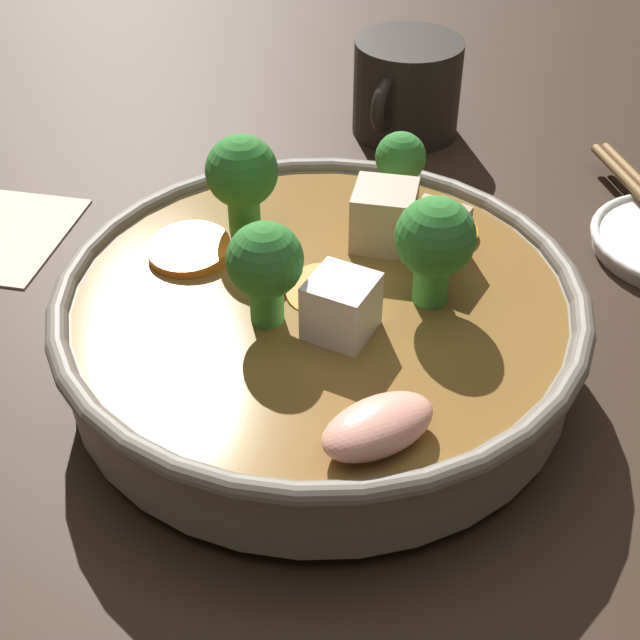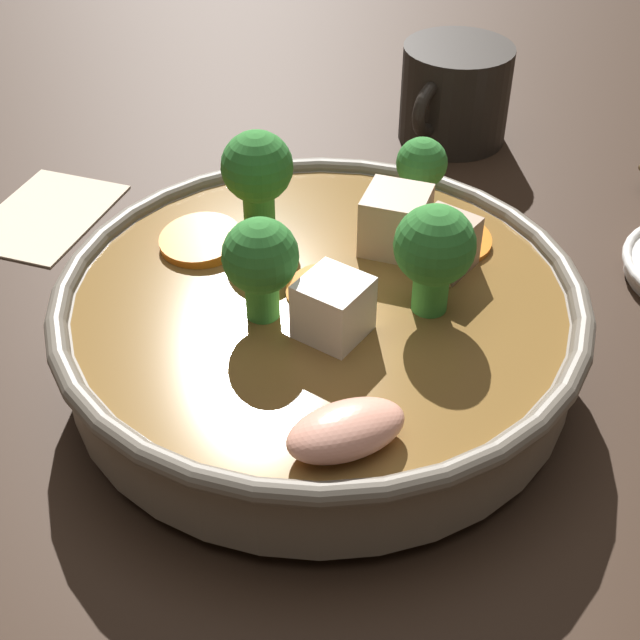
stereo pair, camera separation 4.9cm
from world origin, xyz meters
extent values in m
plane|color=black|center=(0.00, 0.00, 0.00)|extent=(3.00, 3.00, 0.00)
cylinder|color=slate|center=(0.00, 0.00, 0.01)|extent=(0.15, 0.15, 0.01)
cylinder|color=slate|center=(0.00, 0.00, 0.03)|extent=(0.28, 0.28, 0.04)
torus|color=#685F52|center=(0.00, 0.00, 0.05)|extent=(0.29, 0.29, 0.01)
cylinder|color=brown|center=(0.00, 0.00, 0.04)|extent=(0.26, 0.26, 0.02)
cylinder|color=orange|center=(-0.08, 0.04, 0.06)|extent=(0.06, 0.06, 0.01)
cylinder|color=orange|center=(0.00, 0.00, 0.06)|extent=(0.04, 0.04, 0.01)
cylinder|color=orange|center=(0.00, -0.08, 0.06)|extent=(0.05, 0.05, 0.01)
cylinder|color=green|center=(-0.11, 0.00, 0.06)|extent=(0.01, 0.01, 0.02)
sphere|color=#2D752D|center=(-0.11, 0.00, 0.08)|extent=(0.03, 0.03, 0.03)
cylinder|color=green|center=(-0.02, 0.05, 0.07)|extent=(0.02, 0.02, 0.02)
sphere|color=#2D752D|center=(-0.02, 0.05, 0.09)|extent=(0.04, 0.04, 0.04)
cylinder|color=green|center=(0.03, -0.01, 0.07)|extent=(0.02, 0.02, 0.02)
sphere|color=#2D752D|center=(0.03, -0.01, 0.09)|extent=(0.04, 0.04, 0.04)
cylinder|color=green|center=(-0.04, -0.07, 0.07)|extent=(0.02, 0.02, 0.02)
sphere|color=#2D752D|center=(-0.04, -0.07, 0.09)|extent=(0.04, 0.04, 0.04)
cube|color=silver|center=(0.02, 0.02, 0.07)|extent=(0.03, 0.03, 0.03)
cube|color=tan|center=(-0.06, 0.01, 0.07)|extent=(0.04, 0.04, 0.03)
cube|color=#9E7F66|center=(-0.06, 0.04, 0.07)|extent=(0.03, 0.03, 0.03)
ellipsoid|color=#EA9E84|center=(0.08, 0.07, 0.06)|extent=(0.06, 0.05, 0.02)
cylinder|color=black|center=(-0.30, -0.07, 0.04)|extent=(0.09, 0.09, 0.08)
torus|color=black|center=(-0.25, -0.07, 0.04)|extent=(0.04, 0.01, 0.04)
cube|color=beige|center=(-0.03, -0.25, 0.00)|extent=(0.13, 0.10, 0.00)
camera|label=1|loc=(0.34, 0.17, 0.34)|focal=50.00mm
camera|label=2|loc=(0.31, 0.21, 0.34)|focal=50.00mm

